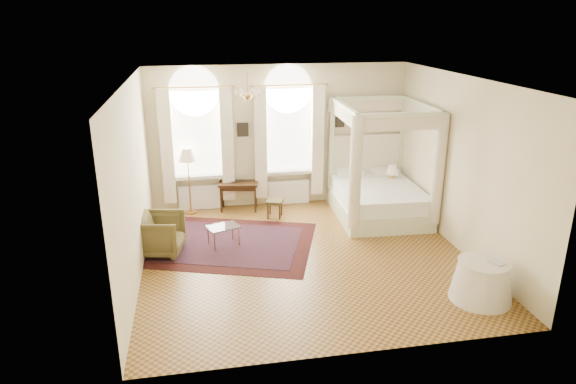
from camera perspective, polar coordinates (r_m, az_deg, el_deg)
name	(u,v)px	position (r m, az deg, el deg)	size (l,w,h in m)	color
ground	(306,256)	(9.81, 1.97, -7.16)	(6.00, 6.00, 0.00)	olive
room_walls	(307,155)	(9.11, 2.11, 4.08)	(6.00, 6.00, 6.00)	beige
window_left	(197,148)	(11.81, -10.04, 4.83)	(1.62, 0.27, 3.29)	white
window_right	(289,144)	(12.00, 0.07, 5.35)	(1.62, 0.27, 3.29)	white
chandelier	(248,94)	(9.94, -4.50, 10.76)	(0.51, 0.45, 0.50)	#B27F3B
wall_pictures	(283,126)	(11.98, -0.55, 7.31)	(2.54, 0.03, 0.39)	black
canopy_bed	(379,192)	(11.68, 10.05, 0.03)	(2.03, 2.45, 2.56)	beige
nightstand	(387,193)	(12.48, 10.90, -0.09)	(0.43, 0.39, 0.62)	#331E0E
nightstand_lamp	(392,170)	(12.27, 11.49, 2.36)	(0.27, 0.27, 0.40)	#B27F3B
writing_desk	(239,186)	(11.93, -5.51, 0.62)	(0.96, 0.62, 0.67)	#331E0E
laptop	(237,181)	(12.00, -5.74, 1.26)	(0.31, 0.20, 0.02)	black
stool	(275,203)	(11.53, -1.48, -1.21)	(0.45, 0.45, 0.41)	#453C1D
armchair	(160,234)	(10.08, -14.04, -4.58)	(0.83, 0.86, 0.78)	#4D4321
coffee_table	(223,228)	(10.19, -7.20, -4.01)	(0.70, 0.59, 0.41)	silver
floor_lamp	(188,158)	(11.69, -11.09, 3.73)	(0.40, 0.40, 1.54)	#B27F3B
oriental_rug	(223,243)	(10.41, -7.28, -5.65)	(4.16, 3.53, 0.01)	#3A100E
side_table	(482,281)	(8.85, 20.73, -9.20)	(0.98, 0.98, 0.67)	white
book	(493,264)	(8.65, 21.83, -7.40)	(0.18, 0.25, 0.02)	black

